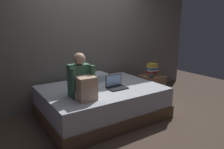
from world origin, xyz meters
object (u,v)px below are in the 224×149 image
object	(u,v)px
mug	(151,76)
nightstand	(151,88)
laptop	(116,85)
bed	(102,102)
book_stack	(152,69)
person_sitting	(82,81)
pillow	(92,77)

from	to	relation	value
mug	nightstand	bearing A→B (deg)	42.69
nightstand	mug	distance (m)	0.35
laptop	nightstand	bearing A→B (deg)	15.43
bed	book_stack	bearing A→B (deg)	6.42
bed	laptop	distance (m)	0.41
nightstand	laptop	world-z (taller)	laptop
person_sitting	laptop	size ratio (longest dim) A/B	2.05
laptop	mug	size ratio (longest dim) A/B	3.56
laptop	pillow	distance (m)	0.65
bed	nightstand	world-z (taller)	bed
bed	book_stack	distance (m)	1.40
mug	laptop	bearing A→B (deg)	-169.14
mug	pillow	bearing A→B (deg)	158.01
laptop	book_stack	world-z (taller)	book_stack
bed	pillow	xyz separation A→B (m)	(0.07, 0.45, 0.33)
laptop	bed	bearing A→B (deg)	132.44
person_sitting	mug	distance (m)	1.71
person_sitting	laptop	bearing A→B (deg)	8.28
pillow	bed	bearing A→B (deg)	-98.26
nightstand	laptop	size ratio (longest dim) A/B	1.63
laptop	book_stack	size ratio (longest dim) A/B	1.23
book_stack	nightstand	bearing A→B (deg)	-140.45
bed	mug	distance (m)	1.21
nightstand	laptop	distance (m)	1.21
person_sitting	mug	size ratio (longest dim) A/B	7.28
bed	pillow	distance (m)	0.56
person_sitting	book_stack	distance (m)	1.89
person_sitting	book_stack	world-z (taller)	person_sitting
nightstand	mug	bearing A→B (deg)	-137.31
pillow	nightstand	bearing A→B (deg)	-14.80
person_sitting	pillow	size ratio (longest dim) A/B	1.17
laptop	person_sitting	bearing A→B (deg)	-171.72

